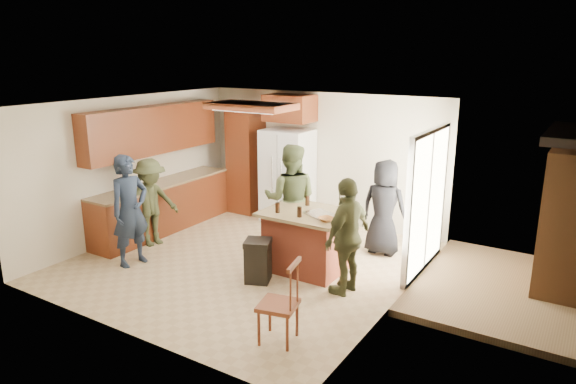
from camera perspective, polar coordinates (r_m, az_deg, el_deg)
The scene contains 13 objects.
room_shell at distance 8.10m, azimuth 29.02°, elevation -3.62°, with size 8.00×5.20×5.00m.
person_front_left at distance 8.24m, azimuth -17.15°, elevation -1.99°, with size 0.64×0.47×1.74m, color #1B2436.
person_behind_left at distance 8.35m, azimuth 0.28°, elevation -0.81°, with size 0.88×0.55×1.82m, color #3A4327.
person_behind_right at distance 8.47m, azimuth 10.64°, elevation -1.69°, with size 0.77×0.50×1.58m, color black.
person_side_right at distance 7.00m, azimuth 6.63°, elevation -4.92°, with size 0.96×0.49×1.63m, color #3C3E24.
person_counter at distance 9.02m, azimuth -14.98°, elevation -1.13°, with size 0.97×0.45×1.51m, color #3A4025.
left_cabinetry at distance 9.69m, azimuth -14.08°, elevation 1.29°, with size 0.64×3.00×2.30m.
back_wall_units at distance 10.35m, azimuth -3.52°, elevation 5.01°, with size 1.80×0.60×2.45m.
refrigerator at distance 9.96m, azimuth -0.06°, elevation 1.81°, with size 0.90×0.76×1.80m.
kitchen_island at distance 7.80m, azimuth 2.12°, elevation -5.37°, with size 1.28×1.03×0.93m.
island_items at distance 7.46m, azimuth 3.28°, elevation -2.34°, with size 0.97×0.74×0.15m.
trash_bin at distance 7.48m, azimuth -3.35°, elevation -7.59°, with size 0.47×0.47×0.63m.
spindle_chair at distance 5.95m, azimuth -0.91°, elevation -12.46°, with size 0.50×0.50×0.99m.
Camera 1 is at (4.57, -6.10, 3.23)m, focal length 32.00 mm.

